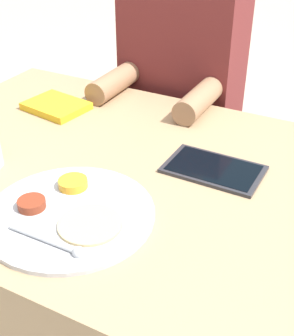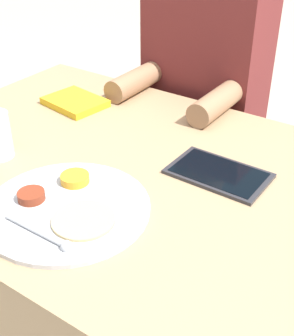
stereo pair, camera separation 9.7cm
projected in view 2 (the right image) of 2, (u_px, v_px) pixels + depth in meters
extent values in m
cube|color=#9E7F5B|center=(125.00, 278.00, 1.30)|extent=(1.18, 0.83, 0.76)
cylinder|color=#B7BABF|center=(67.00, 208.00, 0.94)|extent=(0.34, 0.34, 0.01)
cylinder|color=gold|center=(75.00, 178.00, 1.01)|extent=(0.06, 0.06, 0.02)
cylinder|color=maroon|center=(31.00, 196.00, 0.95)|extent=(0.06, 0.06, 0.02)
cylinder|color=tan|center=(83.00, 220.00, 0.90)|extent=(0.12, 0.12, 0.01)
cylinder|color=#B7BABF|center=(36.00, 231.00, 0.87)|extent=(0.15, 0.01, 0.01)
sphere|color=#B7BABF|center=(66.00, 246.00, 0.83)|extent=(0.02, 0.02, 0.02)
cube|color=silver|center=(75.00, 104.00, 1.37)|extent=(0.18, 0.15, 0.01)
cube|color=gold|center=(75.00, 102.00, 1.37)|extent=(0.19, 0.15, 0.02)
cube|color=#28282D|center=(219.00, 174.00, 1.05)|extent=(0.22, 0.14, 0.01)
cube|color=black|center=(219.00, 172.00, 1.05)|extent=(0.20, 0.12, 0.00)
cube|color=black|center=(196.00, 213.00, 1.81)|extent=(0.34, 0.22, 0.44)
cube|color=maroon|center=(205.00, 85.00, 1.53)|extent=(0.37, 0.20, 0.62)
cylinder|color=#936B4C|center=(136.00, 81.00, 1.44)|extent=(0.07, 0.23, 0.07)
cylinder|color=#936B4C|center=(217.00, 102.00, 1.31)|extent=(0.07, 0.23, 0.07)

